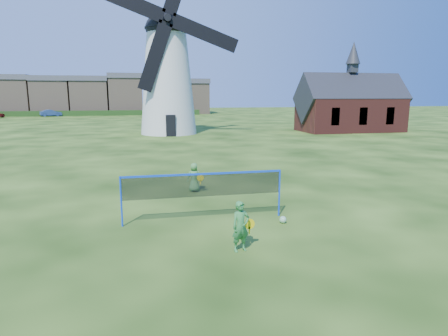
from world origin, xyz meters
TOP-DOWN VIEW (x-y plane):
  - ground at (0.00, 0.00)m, footprint 220.00×220.00m
  - windmill at (0.21, 27.71)m, footprint 13.57×5.67m
  - chapel at (19.86, 26.36)m, footprint 11.26×5.46m
  - badminton_net at (-0.65, -0.41)m, footprint 5.05×0.05m
  - player_girl at (-0.10, -2.93)m, footprint 0.69×0.41m
  - player_boy at (-0.44, 3.36)m, footprint 0.67×0.45m
  - play_ball at (1.72, -1.14)m, footprint 0.22×0.22m
  - terraced_houses at (-20.28, 72.00)m, footprint 63.87×8.40m
  - hedge at (-22.00, 66.00)m, footprint 62.00×0.80m
  - car_right at (-19.26, 65.45)m, footprint 4.01×2.48m

SIDE VIEW (x-z plane):
  - ground at x=0.00m, z-range 0.00..0.00m
  - play_ball at x=1.72m, z-range 0.00..0.22m
  - hedge at x=-22.00m, z-range 0.00..1.00m
  - player_boy at x=-0.44m, z-range 0.00..1.19m
  - car_right at x=-19.26m, z-range 0.00..1.25m
  - player_girl at x=-0.10m, z-range 0.00..1.30m
  - badminton_net at x=-0.65m, z-range 0.36..1.91m
  - chapel at x=19.86m, z-range -2.08..7.44m
  - terraced_houses at x=-20.28m, z-range -0.20..8.10m
  - windmill at x=0.21m, z-range -2.90..14.82m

